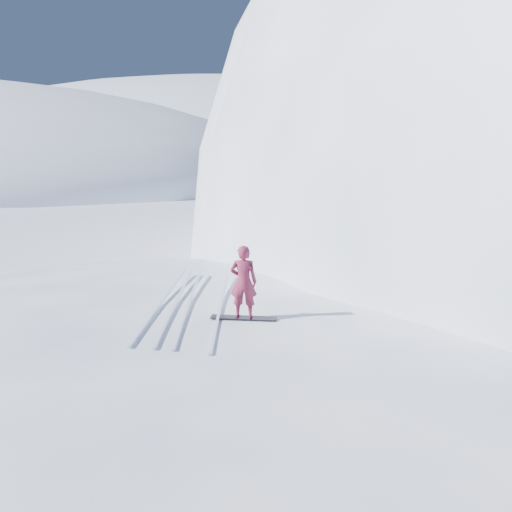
{
  "coord_description": "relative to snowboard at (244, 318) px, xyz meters",
  "views": [
    {
      "loc": [
        3.05,
        -6.85,
        6.08
      ],
      "look_at": [
        -0.02,
        4.88,
        3.5
      ],
      "focal_mm": 40.0,
      "sensor_mm": 36.0,
      "label": 1
    }
  ],
  "objects": [
    {
      "name": "board_tracks",
      "position": [
        -1.56,
        0.85,
        0.01
      ],
      "size": [
        2.81,
        5.88,
        0.04
      ],
      "color": "silver",
      "rests_on": "ground"
    },
    {
      "name": "near_ridge",
      "position": [
        1.02,
        -0.88,
        -2.41
      ],
      "size": [
        36.0,
        28.0,
        4.8
      ],
      "primitive_type": "ellipsoid",
      "color": "white",
      "rests_on": "ground"
    },
    {
      "name": "wind_bumps",
      "position": [
        -0.54,
        -1.76,
        -2.41
      ],
      "size": [
        16.0,
        14.4,
        1.0
      ],
      "color": "white",
      "rests_on": "ground"
    },
    {
      "name": "snowboarder",
      "position": [
        0.0,
        0.0,
        0.76
      ],
      "size": [
        0.59,
        0.43,
        1.5
      ],
      "primitive_type": "imported",
      "rotation": [
        0.0,
        0.0,
        3.28
      ],
      "color": "maroon",
      "rests_on": "snowboard"
    },
    {
      "name": "far_ridge_c",
      "position": [
        -39.98,
        106.12,
        -2.41
      ],
      "size": [
        140.0,
        90.0,
        36.0
      ],
      "primitive_type": "ellipsoid",
      "color": "white",
      "rests_on": "ground"
    },
    {
      "name": "snowboard",
      "position": [
        0.0,
        0.0,
        0.0
      ],
      "size": [
        1.38,
        0.44,
        0.02
      ],
      "primitive_type": "cube",
      "rotation": [
        0.0,
        0.0,
        0.14
      ],
      "color": "black",
      "rests_on": "near_ridge"
    }
  ]
}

